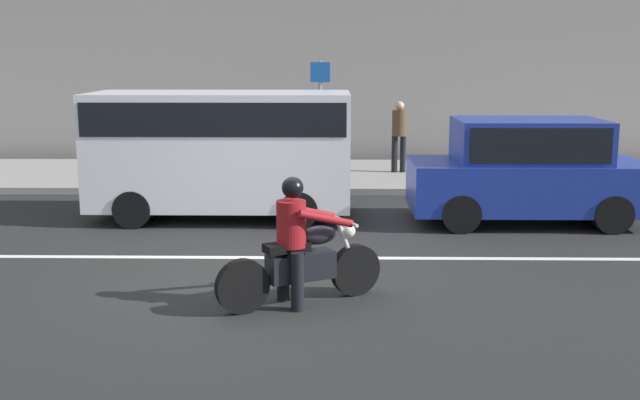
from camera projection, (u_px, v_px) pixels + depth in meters
name	position (u px, v px, depth m)	size (l,w,h in m)	color
ground_plane	(247.00, 276.00, 10.00)	(80.00, 80.00, 0.00)	black
sidewalk_slab	(285.00, 175.00, 17.83)	(40.00, 4.40, 0.14)	gray
lane_marking_stripe	(192.00, 257.00, 10.89)	(18.00, 0.14, 0.01)	silver
motorcycle_with_rider_crimson	(300.00, 252.00, 8.76)	(1.90, 1.12, 1.52)	black
parked_hatchback_cobalt_blue	(527.00, 170.00, 12.94)	(3.98, 1.76, 1.80)	navy
parked_van_white	(221.00, 146.00, 13.32)	(4.52, 1.96, 2.23)	silver
street_sign_post	(320.00, 107.00, 17.01)	(0.44, 0.08, 2.60)	gray
pedestrian_bystander	(399.00, 131.00, 17.69)	(0.34, 0.34, 1.67)	black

